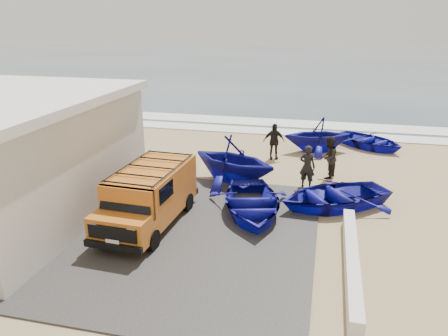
{
  "coord_description": "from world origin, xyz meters",
  "views": [
    {
      "loc": [
        4.0,
        -14.21,
        6.79
      ],
      "look_at": [
        0.27,
        1.38,
        1.2
      ],
      "focal_mm": 35.0,
      "sensor_mm": 36.0,
      "label": 1
    }
  ],
  "objects_px": {
    "boat_near_right": "(333,196)",
    "boat_far_right": "(369,141)",
    "boat_near_left": "(251,203)",
    "boat_mid_left": "(233,159)",
    "parapet": "(351,262)",
    "fisherman_middle": "(328,157)",
    "van": "(149,194)",
    "boat_far_left": "(318,135)",
    "fisherman_back": "(274,141)",
    "fisherman_front": "(307,167)"
  },
  "relations": [
    {
      "from": "boat_far_right",
      "to": "boat_near_right",
      "type": "bearing_deg",
      "value": -153.8
    },
    {
      "from": "boat_far_right",
      "to": "fisherman_front",
      "type": "distance_m",
      "value": 7.35
    },
    {
      "from": "van",
      "to": "boat_far_left",
      "type": "bearing_deg",
      "value": 65.24
    },
    {
      "from": "parapet",
      "to": "boat_far_left",
      "type": "relative_size",
      "value": 1.73
    },
    {
      "from": "parapet",
      "to": "boat_far_left",
      "type": "distance_m",
      "value": 11.59
    },
    {
      "from": "van",
      "to": "boat_mid_left",
      "type": "relative_size",
      "value": 1.23
    },
    {
      "from": "boat_mid_left",
      "to": "boat_far_left",
      "type": "height_order",
      "value": "boat_mid_left"
    },
    {
      "from": "fisherman_front",
      "to": "fisherman_back",
      "type": "distance_m",
      "value": 4.01
    },
    {
      "from": "boat_near_left",
      "to": "boat_mid_left",
      "type": "height_order",
      "value": "boat_mid_left"
    },
    {
      "from": "parapet",
      "to": "van",
      "type": "distance_m",
      "value": 6.83
    },
    {
      "from": "van",
      "to": "fisherman_middle",
      "type": "height_order",
      "value": "van"
    },
    {
      "from": "boat_near_left",
      "to": "boat_far_right",
      "type": "xyz_separation_m",
      "value": [
        4.76,
        9.82,
        -0.05
      ]
    },
    {
      "from": "boat_far_left",
      "to": "boat_far_right",
      "type": "xyz_separation_m",
      "value": [
        2.74,
        1.34,
        -0.52
      ]
    },
    {
      "from": "boat_far_right",
      "to": "fisherman_back",
      "type": "bearing_deg",
      "value": 161.84
    },
    {
      "from": "parapet",
      "to": "fisherman_back",
      "type": "height_order",
      "value": "fisherman_back"
    },
    {
      "from": "boat_near_left",
      "to": "boat_far_left",
      "type": "height_order",
      "value": "boat_far_left"
    },
    {
      "from": "boat_near_right",
      "to": "parapet",
      "type": "bearing_deg",
      "value": -25.66
    },
    {
      "from": "boat_far_right",
      "to": "fisherman_middle",
      "type": "relative_size",
      "value": 2.05
    },
    {
      "from": "boat_near_right",
      "to": "fisherman_back",
      "type": "relative_size",
      "value": 2.38
    },
    {
      "from": "boat_near_right",
      "to": "fisherman_middle",
      "type": "bearing_deg",
      "value": 152.3
    },
    {
      "from": "boat_near_right",
      "to": "boat_mid_left",
      "type": "height_order",
      "value": "boat_mid_left"
    },
    {
      "from": "fisherman_middle",
      "to": "fisherman_back",
      "type": "bearing_deg",
      "value": -111.72
    },
    {
      "from": "boat_near_right",
      "to": "boat_mid_left",
      "type": "xyz_separation_m",
      "value": [
        -4.2,
        1.65,
        0.58
      ]
    },
    {
      "from": "fisherman_back",
      "to": "boat_near_left",
      "type": "bearing_deg",
      "value": -105.82
    },
    {
      "from": "boat_near_left",
      "to": "boat_mid_left",
      "type": "bearing_deg",
      "value": 98.48
    },
    {
      "from": "parapet",
      "to": "boat_near_left",
      "type": "distance_m",
      "value": 4.54
    },
    {
      "from": "van",
      "to": "boat_far_left",
      "type": "xyz_separation_m",
      "value": [
        5.26,
        10.04,
        -0.18
      ]
    },
    {
      "from": "fisherman_front",
      "to": "boat_near_right",
      "type": "bearing_deg",
      "value": 136.58
    },
    {
      "from": "boat_near_right",
      "to": "fisherman_back",
      "type": "height_order",
      "value": "fisherman_back"
    },
    {
      "from": "van",
      "to": "fisherman_front",
      "type": "distance_m",
      "value": 6.87
    },
    {
      "from": "boat_far_left",
      "to": "fisherman_front",
      "type": "bearing_deg",
      "value": -21.06
    },
    {
      "from": "boat_near_left",
      "to": "boat_near_right",
      "type": "distance_m",
      "value": 3.18
    },
    {
      "from": "van",
      "to": "fisherman_back",
      "type": "relative_size",
      "value": 2.66
    },
    {
      "from": "parapet",
      "to": "boat_near_left",
      "type": "bearing_deg",
      "value": 138.29
    },
    {
      "from": "fisherman_middle",
      "to": "fisherman_back",
      "type": "relative_size",
      "value": 1.04
    },
    {
      "from": "van",
      "to": "boat_near_left",
      "type": "height_order",
      "value": "van"
    },
    {
      "from": "fisherman_front",
      "to": "boat_mid_left",
      "type": "bearing_deg",
      "value": 16.59
    },
    {
      "from": "boat_far_right",
      "to": "fisherman_middle",
      "type": "bearing_deg",
      "value": -163.27
    },
    {
      "from": "parapet",
      "to": "boat_far_right",
      "type": "relative_size",
      "value": 1.56
    },
    {
      "from": "parapet",
      "to": "boat_far_right",
      "type": "bearing_deg",
      "value": 83.89
    },
    {
      "from": "boat_near_left",
      "to": "boat_far_left",
      "type": "distance_m",
      "value": 8.73
    },
    {
      "from": "van",
      "to": "boat_near_left",
      "type": "distance_m",
      "value": 3.66
    },
    {
      "from": "parapet",
      "to": "fisherman_back",
      "type": "bearing_deg",
      "value": 109.56
    },
    {
      "from": "parapet",
      "to": "fisherman_middle",
      "type": "distance_m",
      "value": 7.61
    },
    {
      "from": "van",
      "to": "boat_near_left",
      "type": "relative_size",
      "value": 1.12
    },
    {
      "from": "boat_near_right",
      "to": "boat_far_right",
      "type": "height_order",
      "value": "boat_near_right"
    },
    {
      "from": "boat_near_right",
      "to": "boat_far_left",
      "type": "bearing_deg",
      "value": 154.55
    },
    {
      "from": "boat_mid_left",
      "to": "fisherman_back",
      "type": "xyz_separation_m",
      "value": [
        1.26,
        3.67,
        -0.13
      ]
    },
    {
      "from": "fisherman_front",
      "to": "fisherman_back",
      "type": "bearing_deg",
      "value": -48.06
    },
    {
      "from": "van",
      "to": "boat_far_right",
      "type": "distance_m",
      "value": 13.93
    }
  ]
}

